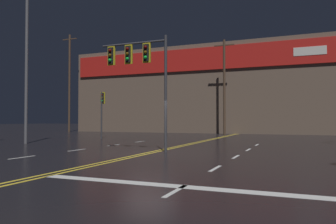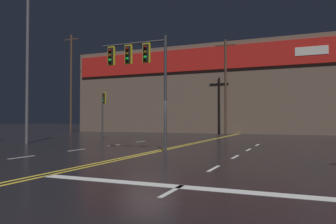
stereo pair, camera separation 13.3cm
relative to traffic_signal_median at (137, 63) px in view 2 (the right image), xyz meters
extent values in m
plane|color=black|center=(0.94, -0.68, -4.47)|extent=(200.00, 200.00, 0.00)
cube|color=gold|center=(0.79, -0.68, -4.47)|extent=(0.12, 60.00, 0.01)
cube|color=gold|center=(1.09, -0.68, -4.47)|extent=(0.12, 60.00, 0.01)
cube|color=silver|center=(-3.18, -4.28, -4.47)|extent=(0.12, 1.40, 0.01)
cube|color=silver|center=(-3.18, -0.68, -4.47)|extent=(0.12, 1.40, 0.01)
cube|color=silver|center=(-3.18, 2.92, -4.47)|extent=(0.12, 1.40, 0.01)
cube|color=silver|center=(-3.18, 6.52, -4.47)|extent=(0.12, 1.40, 0.01)
cube|color=silver|center=(5.06, -7.88, -4.47)|extent=(0.12, 1.40, 0.01)
cube|color=silver|center=(5.06, -4.28, -4.47)|extent=(0.12, 1.40, 0.01)
cube|color=silver|center=(5.06, -0.68, -4.47)|extent=(0.12, 1.40, 0.01)
cube|color=silver|center=(5.06, 2.92, -4.47)|extent=(0.12, 1.40, 0.01)
cube|color=silver|center=(5.06, 6.52, -4.47)|extent=(0.12, 1.40, 0.01)
cube|color=silver|center=(5.06, -7.41, -4.47)|extent=(7.90, 0.40, 0.01)
cylinder|color=#38383D|center=(1.54, 0.02, -1.61)|extent=(0.14, 0.14, 5.72)
cylinder|color=#38383D|center=(-0.26, 0.02, 1.00)|extent=(3.59, 0.10, 0.10)
cube|color=black|center=(0.51, 0.02, 0.46)|extent=(0.28, 0.24, 0.84)
cube|color=gold|center=(0.51, 0.02, 0.46)|extent=(0.42, 0.08, 0.99)
sphere|color=#500705|center=(0.51, -0.14, 0.71)|extent=(0.17, 0.17, 0.17)
sphere|color=#543707|center=(0.51, -0.14, 0.46)|extent=(0.17, 0.17, 0.17)
sphere|color=green|center=(0.51, -0.14, 0.20)|extent=(0.17, 0.17, 0.17)
cube|color=black|center=(-0.51, 0.02, 0.46)|extent=(0.28, 0.24, 0.84)
cube|color=gold|center=(-0.51, 0.02, 0.46)|extent=(0.42, 0.08, 0.99)
sphere|color=#500705|center=(-0.51, -0.14, 0.71)|extent=(0.17, 0.17, 0.17)
sphere|color=#543707|center=(-0.51, -0.14, 0.46)|extent=(0.17, 0.17, 0.17)
sphere|color=green|center=(-0.51, -0.14, 0.20)|extent=(0.17, 0.17, 0.17)
cube|color=black|center=(-1.54, 0.02, 0.46)|extent=(0.28, 0.24, 0.84)
cube|color=gold|center=(-1.54, 0.02, 0.46)|extent=(0.42, 0.08, 0.99)
sphere|color=#500705|center=(-1.54, -0.14, 0.71)|extent=(0.17, 0.17, 0.17)
sphere|color=#543707|center=(-1.54, -0.14, 0.46)|extent=(0.17, 0.17, 0.17)
sphere|color=green|center=(-1.54, -0.14, 0.20)|extent=(0.17, 0.17, 0.17)
cylinder|color=#38383D|center=(-7.91, 8.71, -2.52)|extent=(0.13, 0.13, 3.90)
cube|color=black|center=(-7.91, 8.89, -1.04)|extent=(0.28, 0.24, 0.84)
cube|color=gold|center=(-7.91, 8.89, -1.04)|extent=(0.42, 0.08, 0.99)
sphere|color=#500705|center=(-7.91, 8.73, -0.79)|extent=(0.17, 0.17, 0.17)
sphere|color=#543707|center=(-7.91, 8.73, -1.04)|extent=(0.17, 0.17, 0.17)
sphere|color=green|center=(-7.91, 8.73, -1.29)|extent=(0.17, 0.17, 0.17)
cylinder|color=#59595E|center=(-9.30, 1.90, 0.60)|extent=(0.20, 0.20, 10.14)
cube|color=brown|center=(0.94, 27.50, 0.84)|extent=(43.62, 10.00, 10.63)
cube|color=red|center=(0.94, 22.40, 4.30)|extent=(42.75, 0.20, 2.66)
cube|color=white|center=(8.57, 22.35, 4.30)|extent=(3.20, 0.16, 0.90)
cylinder|color=#4C3828|center=(-20.63, 20.29, 1.96)|extent=(0.26, 0.26, 12.87)
cube|color=#4C3828|center=(-20.63, 20.29, 7.80)|extent=(2.20, 0.12, 0.12)
cylinder|color=#4C3828|center=(0.00, 20.29, 0.67)|extent=(0.26, 0.26, 10.27)
cube|color=#4C3828|center=(0.00, 20.29, 5.20)|extent=(2.20, 0.12, 0.12)
camera|label=1|loc=(7.63, -14.67, -2.91)|focal=35.00mm
camera|label=2|loc=(7.75, -14.62, -2.91)|focal=35.00mm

